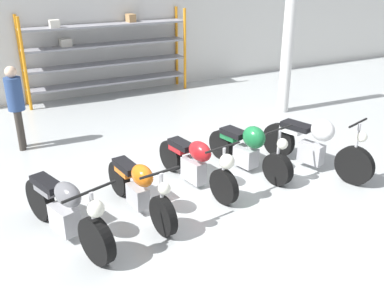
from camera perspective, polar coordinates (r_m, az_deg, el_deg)
name	(u,v)px	position (r m, az deg, el deg)	size (l,w,h in m)	color
ground_plane	(203,191)	(7.08, 1.51, -6.34)	(30.00, 30.00, 0.00)	#B2B7B7
back_wall	(89,30)	(12.32, -13.55, 14.55)	(30.00, 0.08, 3.60)	silver
shelving_rack	(107,53)	(12.15, -11.31, 11.87)	(4.51, 0.63, 2.31)	orange
support_pillar	(288,39)	(10.73, 12.72, 13.46)	(0.28, 0.28, 3.60)	silver
motorcycle_grey	(66,210)	(5.98, -16.49, -8.47)	(0.94, 2.01, 1.00)	black
motorcycle_orange	(139,187)	(6.37, -7.08, -5.75)	(0.60, 1.93, 0.94)	black
motorcycle_red	(197,163)	(7.06, 0.62, -2.49)	(0.67, 2.01, 0.95)	black
motorcycle_green	(249,148)	(7.67, 7.57, -0.57)	(0.71, 1.93, 0.99)	black
motorcycle_white	(315,144)	(7.94, 16.03, 0.03)	(0.86, 2.16, 1.10)	black
person_browsing	(16,101)	(9.03, -22.46, 5.28)	(0.37, 0.37, 1.68)	#38332D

